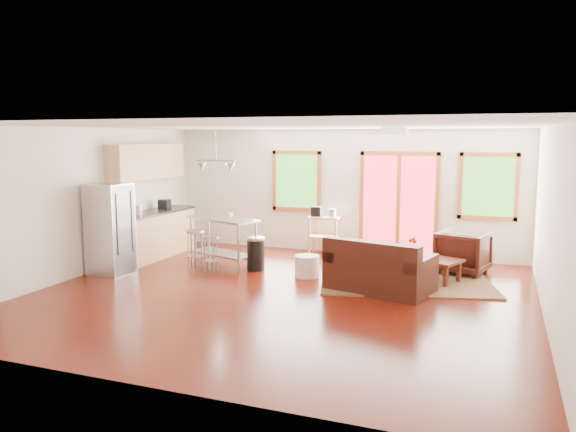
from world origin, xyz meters
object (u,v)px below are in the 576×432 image
(rug, at_px, (405,280))
(island, at_px, (223,233))
(refrigerator, at_px, (110,229))
(loveseat, at_px, (379,271))
(coffee_table, at_px, (429,261))
(ottoman, at_px, (381,261))
(kitchen_cart, at_px, (323,222))
(armchair, at_px, (463,250))

(rug, relative_size, island, 1.79)
(rug, bearing_deg, refrigerator, -164.65)
(rug, distance_m, loveseat, 0.95)
(coffee_table, bearing_deg, ottoman, 154.12)
(loveseat, relative_size, coffee_table, 1.50)
(rug, bearing_deg, island, -178.29)
(coffee_table, bearing_deg, kitchen_cart, 146.95)
(rug, xyz_separation_m, coffee_table, (0.39, 0.11, 0.34))
(coffee_table, xyz_separation_m, ottoman, (-0.92, 0.45, -0.17))
(coffee_table, relative_size, ottoman, 2.13)
(coffee_table, relative_size, armchair, 1.38)
(loveseat, height_order, armchair, loveseat)
(armchair, distance_m, island, 4.43)
(coffee_table, bearing_deg, rug, -164.81)
(ottoman, height_order, refrigerator, refrigerator)
(island, distance_m, kitchen_cart, 2.27)
(refrigerator, height_order, kitchen_cart, refrigerator)
(ottoman, relative_size, island, 0.35)
(coffee_table, distance_m, island, 3.83)
(ottoman, bearing_deg, kitchen_cart, 142.91)
(ottoman, xyz_separation_m, kitchen_cart, (-1.44, 1.09, 0.50))
(loveseat, xyz_separation_m, coffee_table, (0.68, 0.95, 0.01))
(armchair, xyz_separation_m, island, (-4.31, -0.98, 0.21))
(coffee_table, height_order, armchair, armchair)
(ottoman, bearing_deg, loveseat, -80.15)
(loveseat, distance_m, refrigerator, 4.77)
(rug, distance_m, refrigerator, 5.25)
(armchair, height_order, ottoman, armchair)
(rug, bearing_deg, coffee_table, 15.19)
(loveseat, xyz_separation_m, refrigerator, (-4.72, -0.53, 0.47))
(loveseat, distance_m, armchair, 2.08)
(coffee_table, relative_size, kitchen_cart, 1.18)
(rug, xyz_separation_m, loveseat, (-0.28, -0.84, 0.32))
(island, relative_size, kitchen_cart, 1.58)
(loveseat, relative_size, ottoman, 3.20)
(ottoman, bearing_deg, refrigerator, -156.72)
(armchair, distance_m, kitchen_cart, 2.97)
(rug, bearing_deg, kitchen_cart, 140.17)
(rug, distance_m, ottoman, 0.78)
(coffee_table, height_order, island, island)
(rug, height_order, armchair, armchair)
(loveseat, height_order, island, island)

